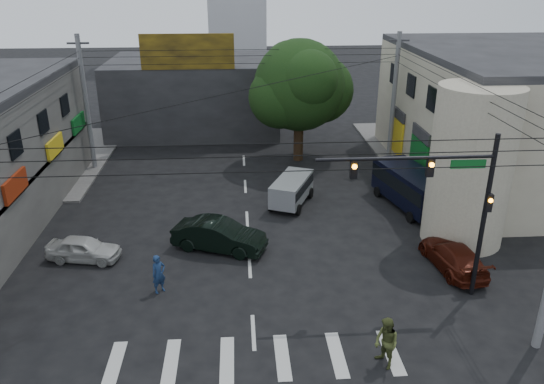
{
  "coord_description": "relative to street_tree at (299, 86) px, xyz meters",
  "views": [
    {
      "loc": [
        -0.41,
        -19.8,
        12.96
      ],
      "look_at": [
        1.2,
        4.0,
        2.93
      ],
      "focal_mm": 35.0,
      "sensor_mm": 36.0,
      "label": 1
    }
  ],
  "objects": [
    {
      "name": "dark_sedan",
      "position": [
        -5.46,
        -13.25,
        -4.71
      ],
      "size": [
        4.69,
        5.72,
        1.53
      ],
      "primitive_type": "imported",
      "rotation": [
        0.0,
        0.0,
        1.21
      ],
      "color": "black",
      "rests_on": "ground"
    },
    {
      "name": "billboard",
      "position": [
        -8.0,
        4.1,
        1.83
      ],
      "size": [
        7.0,
        0.3,
        2.6
      ],
      "primitive_type": "cube",
      "color": "olive",
      "rests_on": "building_far"
    },
    {
      "name": "corner_column",
      "position": [
        7.0,
        -13.0,
        -1.47
      ],
      "size": [
        4.0,
        4.0,
        8.0
      ],
      "primitive_type": "cylinder",
      "color": "#A0957F",
      "rests_on": "ground"
    },
    {
      "name": "navy_van",
      "position": [
        5.61,
        -8.81,
        -4.35
      ],
      "size": [
        6.58,
        4.69,
        2.24
      ],
      "primitive_type": null,
      "rotation": [
        0.0,
        0.0,
        1.81
      ],
      "color": "black",
      "rests_on": "ground"
    },
    {
      "name": "silver_minivan",
      "position": [
        -1.3,
        -8.0,
        -4.65
      ],
      "size": [
        5.01,
        4.39,
        1.65
      ],
      "primitive_type": null,
      "rotation": [
        0.0,
        0.0,
        1.17
      ],
      "color": "#A1A4A9",
      "rests_on": "ground"
    },
    {
      "name": "building_right",
      "position": [
        14.0,
        -4.0,
        -1.47
      ],
      "size": [
        14.0,
        18.0,
        8.0
      ],
      "primitive_type": "cube",
      "color": "#A0957F",
      "rests_on": "ground"
    },
    {
      "name": "traffic_officer",
      "position": [
        -7.96,
        -16.9,
        -4.59
      ],
      "size": [
        1.05,
        1.04,
        1.76
      ],
      "primitive_type": "imported",
      "rotation": [
        0.0,
        0.0,
        0.66
      ],
      "color": "navy",
      "rests_on": "ground"
    },
    {
      "name": "ground",
      "position": [
        -4.0,
        -17.0,
        -5.47
      ],
      "size": [
        160.0,
        160.0,
        0.0
      ],
      "primitive_type": "plane",
      "color": "black",
      "rests_on": "ground"
    },
    {
      "name": "building_far",
      "position": [
        -8.0,
        9.0,
        -2.47
      ],
      "size": [
        14.0,
        10.0,
        6.0
      ],
      "primitive_type": "cube",
      "color": "#232326",
      "rests_on": "ground"
    },
    {
      "name": "sidewalk_far_right",
      "position": [
        14.0,
        1.0,
        -5.4
      ],
      "size": [
        16.0,
        16.0,
        0.15
      ],
      "primitive_type": "cube",
      "color": "#514F4C",
      "rests_on": "ground"
    },
    {
      "name": "street_tree",
      "position": [
        0.0,
        0.0,
        0.0
      ],
      "size": [
        6.4,
        6.4,
        8.7
      ],
      "color": "black",
      "rests_on": "ground"
    },
    {
      "name": "white_compact",
      "position": [
        -11.94,
        -13.87,
        -4.88
      ],
      "size": [
        2.61,
        3.98,
        1.19
      ],
      "primitive_type": "imported",
      "rotation": [
        0.0,
        0.0,
        1.39
      ],
      "color": "#B5B4B0",
      "rests_on": "ground"
    },
    {
      "name": "traffic_gantry",
      "position": [
        3.82,
        -18.0,
        -0.64
      ],
      "size": [
        7.1,
        0.35,
        7.2
      ],
      "color": "black",
      "rests_on": "ground"
    },
    {
      "name": "utility_pole_far_left",
      "position": [
        -14.5,
        -1.0,
        -0.87
      ],
      "size": [
        0.32,
        0.32,
        9.2
      ],
      "primitive_type": "cylinder",
      "color": "#59595B",
      "rests_on": "ground"
    },
    {
      "name": "pedestrian_olive",
      "position": [
        0.57,
        -22.17,
        -4.5
      ],
      "size": [
        1.49,
        1.43,
        1.94
      ],
      "primitive_type": "imported",
      "rotation": [
        0.0,
        0.0,
        -1.16
      ],
      "color": "#414921",
      "rests_on": "ground"
    },
    {
      "name": "utility_pole_far_right",
      "position": [
        6.5,
        -1.0,
        -0.87
      ],
      "size": [
        0.32,
        0.32,
        9.2
      ],
      "primitive_type": "cylinder",
      "color": "#59595B",
      "rests_on": "ground"
    },
    {
      "name": "maroon_sedan",
      "position": [
        5.47,
        -15.83,
        -4.84
      ],
      "size": [
        2.79,
        4.78,
        1.27
      ],
      "primitive_type": "imported",
      "rotation": [
        0.0,
        0.0,
        3.26
      ],
      "color": "#3F1209",
      "rests_on": "ground"
    }
  ]
}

